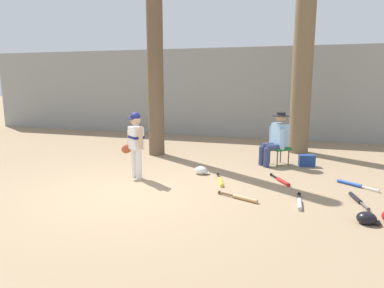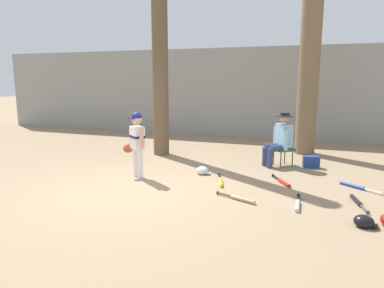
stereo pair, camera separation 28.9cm
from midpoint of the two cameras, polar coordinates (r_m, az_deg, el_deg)
ground_plane at (r=6.22m, az=-10.97°, el=-7.70°), size 60.00×60.00×0.00m
concrete_back_wall at (r=11.94m, az=3.50°, el=8.33°), size 18.00×0.36×2.94m
tree_near_player at (r=8.99m, az=-7.05°, el=16.27°), size 0.54×0.54×6.20m
tree_behind_spectator at (r=9.56m, az=16.68°, el=10.40°), size 0.80×0.80×4.74m
young_ballplayer at (r=6.90m, az=-10.43°, el=0.51°), size 0.59×0.40×1.31m
folding_stool at (r=8.15m, az=13.10°, el=-0.79°), size 0.56×0.56×0.41m
seated_spectator at (r=8.05m, az=12.60°, el=1.09°), size 0.65×0.61×1.20m
handbag_beside_stool at (r=8.19m, az=17.29°, el=-2.61°), size 0.37×0.25×0.26m
bat_wood_tan at (r=5.76m, az=6.74°, el=-8.74°), size 0.71×0.34×0.07m
bat_blue_youth at (r=7.02m, az=23.67°, el=-6.03°), size 0.66×0.52×0.07m
bat_aluminum_silver at (r=5.71m, az=15.79°, el=-9.25°), size 0.08×0.73×0.07m
bat_yellow_trainer at (r=6.63m, az=3.41°, el=-6.06°), size 0.30×0.76×0.07m
bat_black_composite at (r=6.20m, az=24.11°, el=-8.21°), size 0.22×0.74×0.07m
bat_red_barrel at (r=6.82m, az=13.27°, el=-5.87°), size 0.42×0.67×0.07m
batting_helmet_white at (r=7.21m, az=0.31°, el=-4.35°), size 0.30×0.23×0.17m
batting_helmet_black at (r=5.31m, az=25.23°, el=-10.94°), size 0.30×0.23×0.18m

